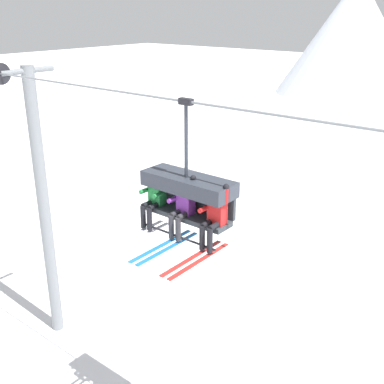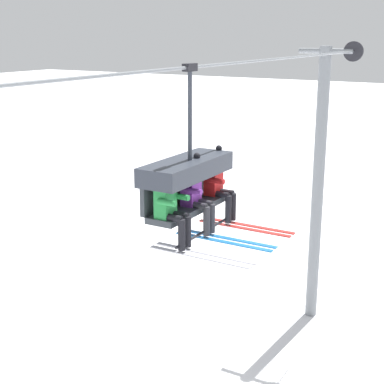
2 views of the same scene
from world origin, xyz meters
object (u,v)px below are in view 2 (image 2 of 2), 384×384
(chairlift_chair, at_px, (186,176))
(skier_red, at_px, (220,185))
(skier_purple, at_px, (198,195))
(skier_green, at_px, (173,208))
(lift_tower_far, at_px, (319,181))

(chairlift_chair, relative_size, skier_red, 1.57)
(chairlift_chair, bearing_deg, skier_purple, -89.11)
(skier_green, relative_size, skier_purple, 1.00)
(lift_tower_far, bearing_deg, chairlift_chair, -175.50)
(skier_red, bearing_deg, chairlift_chair, 164.41)
(lift_tower_far, relative_size, skier_green, 5.06)
(skier_purple, bearing_deg, skier_red, 0.00)
(lift_tower_far, xyz_separation_m, skier_purple, (-9.01, -0.92, 1.84))
(skier_purple, bearing_deg, skier_green, -179.49)
(skier_red, bearing_deg, lift_tower_far, 6.39)
(lift_tower_far, relative_size, skier_purple, 5.06)
(lift_tower_far, bearing_deg, skier_purple, -174.15)
(chairlift_chair, bearing_deg, lift_tower_far, 4.50)
(chairlift_chair, distance_m, skier_green, 0.85)
(chairlift_chair, height_order, skier_red, chairlift_chair)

